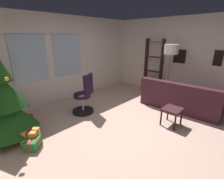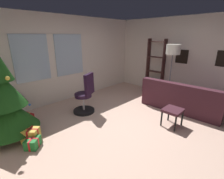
{
  "view_description": "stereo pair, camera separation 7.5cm",
  "coord_description": "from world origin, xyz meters",
  "px_view_note": "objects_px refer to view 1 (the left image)",
  "views": [
    {
      "loc": [
        -2.53,
        -1.85,
        1.95
      ],
      "look_at": [
        -0.28,
        0.28,
        0.91
      ],
      "focal_mm": 25.87,
      "sensor_mm": 36.0,
      "label": 1
    },
    {
      "loc": [
        -2.48,
        -1.9,
        1.95
      ],
      "look_at": [
        -0.28,
        0.28,
        0.91
      ],
      "focal_mm": 25.87,
      "sensor_mm": 36.0,
      "label": 2
    }
  ],
  "objects_px": {
    "holiday_tree": "(3,102)",
    "gift_box_red": "(26,119)",
    "gift_box_green": "(33,144)",
    "footstool": "(172,111)",
    "gift_box_gold": "(30,136)",
    "office_chair": "(84,98)",
    "floor_lamp": "(171,53)",
    "couch": "(186,98)",
    "bookshelf": "(153,70)"
  },
  "relations": [
    {
      "from": "footstool",
      "to": "office_chair",
      "type": "height_order",
      "value": "office_chair"
    },
    {
      "from": "bookshelf",
      "to": "holiday_tree",
      "type": "bearing_deg",
      "value": 172.31
    },
    {
      "from": "holiday_tree",
      "to": "gift_box_green",
      "type": "relative_size",
      "value": 6.72
    },
    {
      "from": "bookshelf",
      "to": "footstool",
      "type": "bearing_deg",
      "value": -139.18
    },
    {
      "from": "office_chair",
      "to": "floor_lamp",
      "type": "xyz_separation_m",
      "value": [
        2.3,
        -1.16,
        1.06
      ]
    },
    {
      "from": "holiday_tree",
      "to": "gift_box_green",
      "type": "xyz_separation_m",
      "value": [
        0.18,
        -0.68,
        -0.68
      ]
    },
    {
      "from": "footstool",
      "to": "gift_box_red",
      "type": "distance_m",
      "value": 3.35
    },
    {
      "from": "gift_box_gold",
      "to": "bookshelf",
      "type": "xyz_separation_m",
      "value": [
        4.24,
        -0.12,
        0.68
      ]
    },
    {
      "from": "gift_box_green",
      "to": "office_chair",
      "type": "bearing_deg",
      "value": 17.11
    },
    {
      "from": "couch",
      "to": "bookshelf",
      "type": "height_order",
      "value": "bookshelf"
    },
    {
      "from": "holiday_tree",
      "to": "floor_lamp",
      "type": "height_order",
      "value": "holiday_tree"
    },
    {
      "from": "floor_lamp",
      "to": "gift_box_green",
      "type": "bearing_deg",
      "value": 169.86
    },
    {
      "from": "couch",
      "to": "floor_lamp",
      "type": "height_order",
      "value": "floor_lamp"
    },
    {
      "from": "holiday_tree",
      "to": "gift_box_gold",
      "type": "relative_size",
      "value": 6.15
    },
    {
      "from": "couch",
      "to": "floor_lamp",
      "type": "xyz_separation_m",
      "value": [
        0.12,
        0.64,
        1.21
      ]
    },
    {
      "from": "footstool",
      "to": "office_chair",
      "type": "relative_size",
      "value": 0.39
    },
    {
      "from": "footstool",
      "to": "gift_box_green",
      "type": "bearing_deg",
      "value": 149.86
    },
    {
      "from": "holiday_tree",
      "to": "gift_box_green",
      "type": "bearing_deg",
      "value": -75.39
    },
    {
      "from": "holiday_tree",
      "to": "gift_box_red",
      "type": "bearing_deg",
      "value": 37.74
    },
    {
      "from": "holiday_tree",
      "to": "gift_box_red",
      "type": "relative_size",
      "value": 7.35
    },
    {
      "from": "gift_box_gold",
      "to": "gift_box_red",
      "type": "bearing_deg",
      "value": 75.55
    },
    {
      "from": "office_chair",
      "to": "couch",
      "type": "bearing_deg",
      "value": -39.49
    },
    {
      "from": "holiday_tree",
      "to": "gift_box_red",
      "type": "xyz_separation_m",
      "value": [
        0.43,
        0.33,
        -0.66
      ]
    },
    {
      "from": "gift_box_green",
      "to": "floor_lamp",
      "type": "distance_m",
      "value": 4.15
    },
    {
      "from": "couch",
      "to": "gift_box_green",
      "type": "distance_m",
      "value": 3.96
    },
    {
      "from": "holiday_tree",
      "to": "gift_box_gold",
      "type": "bearing_deg",
      "value": -65.24
    },
    {
      "from": "holiday_tree",
      "to": "office_chair",
      "type": "relative_size",
      "value": 2.15
    },
    {
      "from": "gift_box_green",
      "to": "bookshelf",
      "type": "relative_size",
      "value": 0.18
    },
    {
      "from": "gift_box_green",
      "to": "holiday_tree",
      "type": "bearing_deg",
      "value": 104.61
    },
    {
      "from": "office_chair",
      "to": "bookshelf",
      "type": "distance_m",
      "value": 2.79
    },
    {
      "from": "gift_box_gold",
      "to": "gift_box_green",
      "type": "bearing_deg",
      "value": -102.28
    },
    {
      "from": "holiday_tree",
      "to": "floor_lamp",
      "type": "distance_m",
      "value": 4.31
    },
    {
      "from": "gift_box_red",
      "to": "gift_box_green",
      "type": "xyz_separation_m",
      "value": [
        -0.25,
        -1.01,
        -0.01
      ]
    },
    {
      "from": "footstool",
      "to": "holiday_tree",
      "type": "relative_size",
      "value": 0.18
    },
    {
      "from": "footstool",
      "to": "holiday_tree",
      "type": "height_order",
      "value": "holiday_tree"
    },
    {
      "from": "office_chair",
      "to": "floor_lamp",
      "type": "distance_m",
      "value": 2.79
    },
    {
      "from": "gift_box_red",
      "to": "floor_lamp",
      "type": "bearing_deg",
      "value": -25.32
    },
    {
      "from": "footstool",
      "to": "bookshelf",
      "type": "relative_size",
      "value": 0.22
    },
    {
      "from": "couch",
      "to": "gift_box_gold",
      "type": "bearing_deg",
      "value": 157.53
    },
    {
      "from": "gift_box_green",
      "to": "office_chair",
      "type": "xyz_separation_m",
      "value": [
        1.55,
        0.48,
        0.33
      ]
    },
    {
      "from": "couch",
      "to": "holiday_tree",
      "type": "relative_size",
      "value": 0.92
    },
    {
      "from": "footstool",
      "to": "gift_box_gold",
      "type": "distance_m",
      "value": 2.98
    },
    {
      "from": "footstool",
      "to": "couch",
      "type": "bearing_deg",
      "value": 6.15
    },
    {
      "from": "office_chair",
      "to": "floor_lamp",
      "type": "bearing_deg",
      "value": -26.81
    },
    {
      "from": "gift_box_red",
      "to": "gift_box_gold",
      "type": "xyz_separation_m",
      "value": [
        -0.21,
        -0.81,
        0.03
      ]
    },
    {
      "from": "couch",
      "to": "gift_box_red",
      "type": "height_order",
      "value": "couch"
    },
    {
      "from": "gift_box_gold",
      "to": "bookshelf",
      "type": "relative_size",
      "value": 0.2
    },
    {
      "from": "footstool",
      "to": "gift_box_red",
      "type": "bearing_deg",
      "value": 132.39
    },
    {
      "from": "floor_lamp",
      "to": "bookshelf",
      "type": "bearing_deg",
      "value": 60.58
    },
    {
      "from": "holiday_tree",
      "to": "bookshelf",
      "type": "height_order",
      "value": "holiday_tree"
    }
  ]
}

